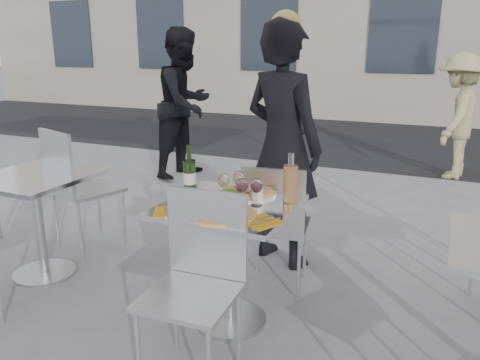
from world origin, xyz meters
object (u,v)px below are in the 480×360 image
at_px(side_table_left, 37,204).
at_px(wineglass_white_a, 224,181).
at_px(sugar_shaker, 257,194).
at_px(napkin_left, 171,211).
at_px(salad_plate, 229,198).
at_px(side_chair_lfar, 74,181).
at_px(chair_far, 275,219).
at_px(main_table, 229,238).
at_px(wineglass_red_b, 257,187).
at_px(chair_near, 198,271).
at_px(woman_diner, 283,146).
at_px(pizza_near, 222,214).
at_px(pedestrian_b, 458,117).
at_px(wineglass_white_b, 238,179).
at_px(napkin_right, 261,221).
at_px(pedestrian_a, 185,104).
at_px(carafe, 290,183).
at_px(wineglass_red_a, 242,186).
at_px(pizza_far, 249,192).
at_px(wine_bottle, 190,174).

relative_size(side_table_left, wineglass_white_a, 4.76).
height_order(sugar_shaker, napkin_left, sugar_shaker).
bearing_deg(wineglass_white_a, napkin_left, -118.55).
bearing_deg(salad_plate, side_chair_lfar, 164.29).
bearing_deg(chair_far, side_chair_lfar, -9.12).
distance_m(main_table, napkin_left, 0.40).
xyz_separation_m(side_table_left, chair_far, (1.62, 0.44, -0.01)).
bearing_deg(wineglass_white_a, wineglass_red_b, -4.67).
xyz_separation_m(chair_near, woman_diner, (-0.06, 1.40, 0.35)).
bearing_deg(pizza_near, pedestrian_b, 75.52).
relative_size(wineglass_white_a, wineglass_white_b, 1.00).
height_order(main_table, wineglass_red_b, wineglass_red_b).
bearing_deg(napkin_right, wineglass_white_b, 158.26).
relative_size(pedestrian_a, carafe, 6.39).
xyz_separation_m(sugar_shaker, wineglass_red_b, (0.01, -0.04, 0.06)).
distance_m(wineglass_red_b, napkin_left, 0.49).
bearing_deg(sugar_shaker, wineglass_red_a, -134.10).
height_order(pizza_far, wineglass_red_b, wineglass_red_b).
bearing_deg(side_chair_lfar, wineglass_red_b, -174.12).
relative_size(side_chair_lfar, napkin_left, 4.12).
xyz_separation_m(main_table, napkin_left, (-0.23, -0.25, 0.21)).
bearing_deg(pedestrian_a, main_table, -137.76).
distance_m(woman_diner, pizza_far, 0.75).
distance_m(chair_near, woman_diner, 1.45).
xyz_separation_m(chair_far, wineglass_red_a, (-0.04, -0.43, 0.33)).
xyz_separation_m(chair_far, napkin_right, (0.15, -0.64, 0.23)).
bearing_deg(carafe, wineglass_white_a, -165.78).
distance_m(salad_plate, wineglass_red_a, 0.11).
xyz_separation_m(pedestrian_a, napkin_right, (2.24, -3.05, -0.17)).
bearing_deg(pizza_far, carafe, -12.86).
distance_m(pedestrian_b, wineglass_red_a, 4.30).
height_order(side_chair_lfar, carafe, carafe).
distance_m(wine_bottle, napkin_left, 0.38).
height_order(salad_plate, wineglass_white_b, wineglass_white_b).
xyz_separation_m(pizza_near, carafe, (0.26, 0.34, 0.11)).
bearing_deg(pedestrian_b, pizza_far, -4.60).
relative_size(wine_bottle, wineglass_red_a, 1.87).
xyz_separation_m(pizza_near, wine_bottle, (-0.36, 0.29, 0.10)).
xyz_separation_m(main_table, side_table_left, (-1.50, 0.00, 0.00)).
bearing_deg(napkin_left, wineglass_red_a, 12.77).
xyz_separation_m(pizza_near, wineglass_white_b, (-0.06, 0.34, 0.10)).
distance_m(sugar_shaker, wineglass_red_a, 0.11).
relative_size(carafe, wineglass_white_b, 1.84).
height_order(wineglass_white_b, napkin_left, wineglass_white_b).
relative_size(pedestrian_b, napkin_right, 6.38).
xyz_separation_m(side_table_left, wineglass_white_a, (1.44, 0.05, 0.32)).
bearing_deg(salad_plate, side_table_left, 179.47).
bearing_deg(wineglass_red_a, wine_bottle, 166.88).
height_order(pedestrian_b, wineglass_white_b, pedestrian_b).
height_order(pizza_far, carafe, carafe).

